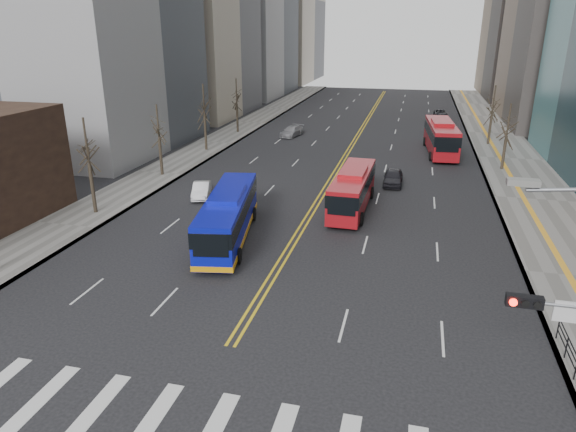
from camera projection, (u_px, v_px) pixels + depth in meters
The scene contains 13 objects.
ground at pixel (182, 425), 18.47m from camera, with size 220.00×220.00×0.00m, color black.
sidewalk_right at pixel (510, 159), 55.45m from camera, with size 7.00×130.00×0.15m, color slate.
sidewalk_left at pixel (215, 143), 63.14m from camera, with size 5.00×130.00×0.15m, color slate.
crosswalk at pixel (182, 425), 18.47m from camera, with size 26.70×4.00×0.01m.
centerline at pixel (359, 134), 68.53m from camera, with size 0.55×100.00×0.01m.
street_trees at pixel (263, 121), 49.86m from camera, with size 35.20×47.20×7.60m.
blue_bus at pixel (228, 215), 34.04m from camera, with size 4.51×11.78×3.37m.
red_bus_near at pixel (353, 188), 39.66m from camera, with size 2.78×10.17×3.24m.
red_bus_far at pixel (441, 135), 57.51m from camera, with size 3.64×11.85×3.69m.
car_white at pixel (201, 190), 43.00m from camera, with size 1.32×3.80×1.25m, color white.
car_dark_mid at pixel (393, 177), 46.36m from camera, with size 1.67×4.16×1.42m, color black.
car_silver at pixel (292, 131), 67.02m from camera, with size 1.84×4.53×1.31m, color #959499.
car_dark_far at pixel (441, 113), 81.51m from camera, with size 1.85×4.02×1.12m, color black.
Camera 1 is at (7.25, -13.35, 13.49)m, focal length 32.00 mm.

